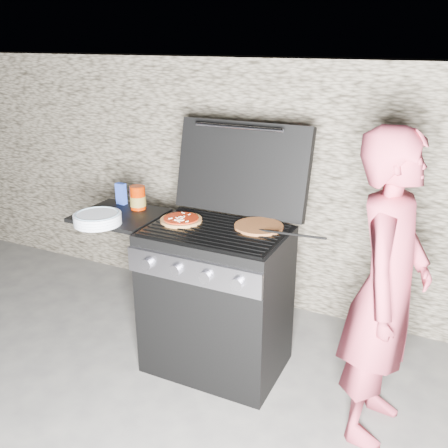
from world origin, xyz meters
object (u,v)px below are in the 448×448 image
at_px(sauce_jar, 138,198).
at_px(person, 387,291).
at_px(pizza_topped, 181,219).
at_px(gas_grill, 180,291).

xyz_separation_m(sauce_jar, person, (1.58, -0.23, -0.19)).
bearing_deg(person, pizza_topped, 89.46).
bearing_deg(sauce_jar, person, -8.30).
xyz_separation_m(gas_grill, pizza_topped, (0.01, 0.02, 0.47)).
bearing_deg(person, sauce_jar, 87.19).
height_order(gas_grill, sauce_jar, sauce_jar).
distance_m(gas_grill, sauce_jar, 0.65).
relative_size(pizza_topped, person, 0.16).
distance_m(gas_grill, pizza_topped, 0.47).
bearing_deg(person, gas_grill, 90.54).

